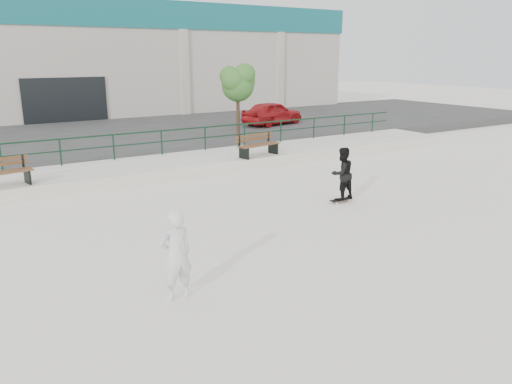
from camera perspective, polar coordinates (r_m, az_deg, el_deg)
ground at (r=11.69m, az=4.79°, el=-7.33°), size 120.00×120.00×0.00m
ledge at (r=19.70m, az=-11.93°, el=2.57°), size 30.00×3.00×0.50m
parking_strip at (r=27.71m, az=-18.12°, el=5.78°), size 60.00×14.00×0.50m
railing at (r=20.72m, az=-13.35°, el=5.91°), size 28.00×0.06×1.03m
commercial_building at (r=41.11m, az=-23.66°, el=14.23°), size 44.20×16.33×8.00m
bench_right at (r=20.48m, az=0.21°, el=5.38°), size 2.04×0.94×0.91m
tree at (r=25.62m, az=-2.06°, el=12.48°), size 2.04×1.81×3.63m
red_car at (r=30.00m, az=1.87°, el=9.02°), size 4.32×2.55×1.38m
skateboard at (r=16.03m, az=9.67°, el=-0.89°), size 0.78×0.23×0.09m
standing_skater at (r=15.82m, az=9.81°, el=2.08°), size 0.81×0.64×1.66m
seated_skater at (r=9.53m, az=-9.15°, el=-7.13°), size 0.66×0.45×1.77m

